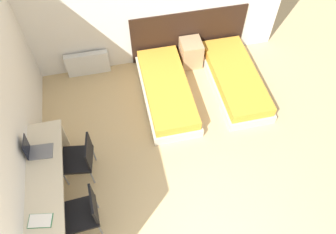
# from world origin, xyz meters

# --- Properties ---
(wall_back) EXTENTS (5.32, 0.05, 2.70)m
(wall_back) POSITION_xyz_m (0.00, 4.25, 1.35)
(wall_back) COLOR silver
(wall_back) RESTS_ON ground_plane
(wall_left) EXTENTS (0.05, 5.23, 2.70)m
(wall_left) POSITION_xyz_m (-2.18, 2.11, 1.35)
(wall_left) COLOR silver
(wall_left) RESTS_ON ground_plane
(headboard_panel) EXTENTS (2.30, 0.03, 1.07)m
(headboard_panel) POSITION_xyz_m (0.83, 4.22, 0.54)
(headboard_panel) COLOR black
(headboard_panel) RESTS_ON ground_plane
(bed_near_window) EXTENTS (0.86, 2.02, 0.37)m
(bed_near_window) POSITION_xyz_m (0.16, 3.17, 0.18)
(bed_near_window) COLOR beige
(bed_near_window) RESTS_ON ground_plane
(bed_near_door) EXTENTS (0.86, 2.02, 0.37)m
(bed_near_door) POSITION_xyz_m (1.50, 3.17, 0.18)
(bed_near_door) COLOR beige
(bed_near_door) RESTS_ON ground_plane
(nightstand) EXTENTS (0.41, 0.43, 0.55)m
(nightstand) POSITION_xyz_m (0.83, 3.97, 0.27)
(nightstand) COLOR tan
(nightstand) RESTS_ON ground_plane
(radiator) EXTENTS (0.84, 0.12, 0.50)m
(radiator) POSITION_xyz_m (-1.21, 4.13, 0.25)
(radiator) COLOR silver
(radiator) RESTS_ON ground_plane
(desk) EXTENTS (0.50, 2.04, 0.72)m
(desk) POSITION_xyz_m (-1.91, 1.50, 0.57)
(desk) COLOR beige
(desk) RESTS_ON ground_plane
(chair_near_laptop) EXTENTS (0.53, 0.53, 0.85)m
(chair_near_laptop) POSITION_xyz_m (-1.44, 1.92, 0.47)
(chair_near_laptop) COLOR black
(chair_near_laptop) RESTS_ON ground_plane
(chair_near_notebook) EXTENTS (0.49, 0.49, 0.85)m
(chair_near_notebook) POSITION_xyz_m (-1.44, 1.07, 0.47)
(chair_near_notebook) COLOR black
(chair_near_notebook) RESTS_ON ground_plane
(laptop) EXTENTS (0.35, 0.27, 0.35)m
(laptop) POSITION_xyz_m (-2.00, 1.99, 0.79)
(laptop) COLOR slate
(laptop) RESTS_ON desk
(open_notebook) EXTENTS (0.33, 0.23, 0.02)m
(open_notebook) POSITION_xyz_m (-1.95, 0.97, 0.73)
(open_notebook) COLOR #236B3D
(open_notebook) RESTS_ON desk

